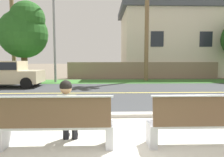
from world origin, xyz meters
TOP-DOWN VIEW (x-y plane):
  - ground_plane at (0.00, 8.00)m, footprint 140.00×140.00m
  - sidewalk_pavement at (0.00, 0.40)m, footprint 44.00×3.60m
  - curb_edge at (0.00, 2.35)m, footprint 44.00×0.30m
  - street_asphalt at (0.00, 6.50)m, footprint 52.00×8.00m
  - road_centre_line at (0.00, 6.50)m, footprint 48.00×0.14m
  - far_verge_grass at (0.00, 11.72)m, footprint 48.00×2.80m
  - bench_left at (-1.36, 0.30)m, footprint 2.07×0.48m
  - bench_right at (1.36, 0.30)m, footprint 2.07×0.48m
  - seated_person_olive at (-1.18, 0.48)m, footprint 0.52×0.68m
  - car_beige_near at (-6.44, 8.90)m, footprint 4.30×1.86m
  - streetlamp at (-4.03, 11.52)m, footprint 0.24×2.10m
  - shade_tree_far_left at (-6.25, 11.74)m, footprint 3.45×3.45m
  - garden_wall at (2.80, 14.29)m, footprint 13.00×0.36m
  - house_across_street at (6.09, 17.49)m, footprint 10.19×6.91m

SIDE VIEW (x-z plane):
  - ground_plane at x=0.00m, z-range 0.00..0.00m
  - street_asphalt at x=0.00m, z-range 0.00..0.01m
  - sidewalk_pavement at x=0.00m, z-range 0.00..0.01m
  - far_verge_grass at x=0.00m, z-range 0.00..0.02m
  - road_centre_line at x=0.00m, z-range 0.01..0.01m
  - curb_edge at x=0.00m, z-range 0.00..0.11m
  - bench_left at x=-1.36m, z-range -0.04..0.97m
  - bench_right at x=1.36m, z-range -0.04..0.97m
  - seated_person_olive at x=-1.18m, z-range 0.05..1.30m
  - garden_wall at x=2.80m, z-range 0.00..1.40m
  - car_beige_near at x=-6.44m, z-range 0.08..1.62m
  - house_across_street at x=6.09m, z-range 0.04..6.78m
  - shade_tree_far_left at x=-6.25m, z-range 0.85..6.54m
  - streetlamp at x=-4.03m, z-range 0.51..7.61m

